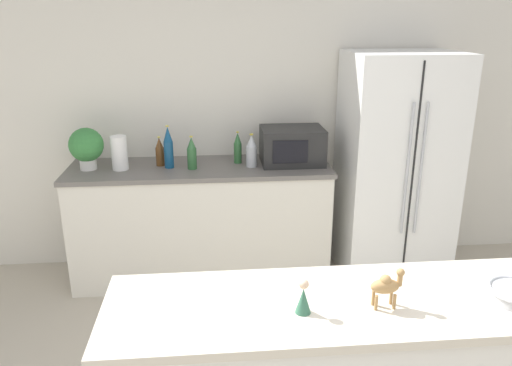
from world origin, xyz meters
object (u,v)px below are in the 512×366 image
object	(u,v)px
paper_towel_roll	(119,153)
microwave	(292,146)
wise_man_figurine_blue	(303,298)
back_bottle_1	(251,151)
back_bottle_4	(238,148)
camel_figurine	(387,285)
refrigerator	(395,168)
back_bottle_0	(160,152)
potted_plant	(86,146)
back_bottle_3	(168,148)
back_bottle_2	(192,153)

from	to	relation	value
paper_towel_roll	microwave	world-z (taller)	microwave
microwave	wise_man_figurine_blue	xyz separation A→B (m)	(-0.31, -2.17, -0.01)
paper_towel_roll	back_bottle_1	bearing A→B (deg)	-0.80
paper_towel_roll	back_bottle_4	size ratio (longest dim) A/B	1.02
camel_figurine	back_bottle_1	bearing A→B (deg)	98.88
back_bottle_4	back_bottle_1	bearing A→B (deg)	-48.13
refrigerator	back_bottle_4	bearing A→B (deg)	174.33
paper_towel_roll	back_bottle_0	xyz separation A→B (m)	(0.29, 0.08, -0.02)
potted_plant	refrigerator	bearing A→B (deg)	-1.30
microwave	back_bottle_0	distance (m)	1.02
paper_towel_roll	back_bottle_4	world-z (taller)	paper_towel_roll
microwave	back_bottle_4	world-z (taller)	microwave
back_bottle_0	back_bottle_1	size ratio (longest dim) A/B	0.89
back_bottle_1	back_bottle_3	bearing A→B (deg)	177.34
back_bottle_1	back_bottle_3	xyz separation A→B (m)	(-0.63, 0.03, 0.03)
potted_plant	back_bottle_3	size ratio (longest dim) A/B	0.97
microwave	wise_man_figurine_blue	size ratio (longest dim) A/B	3.52
back_bottle_2	back_bottle_3	distance (m)	0.18
paper_towel_roll	wise_man_figurine_blue	xyz separation A→B (m)	(1.01, -2.11, 0.00)
back_bottle_4	camel_figurine	xyz separation A→B (m)	(0.43, -2.20, 0.04)
refrigerator	microwave	bearing A→B (deg)	174.55
microwave	back_bottle_0	world-z (taller)	microwave
potted_plant	microwave	bearing A→B (deg)	0.89
back_bottle_2	camel_figurine	world-z (taller)	back_bottle_2
back_bottle_2	back_bottle_4	size ratio (longest dim) A/B	1.01
refrigerator	back_bottle_1	world-z (taller)	refrigerator
potted_plant	back_bottle_2	xyz separation A→B (m)	(0.78, -0.06, -0.06)
back_bottle_3	paper_towel_roll	bearing A→B (deg)	-177.60
microwave	back_bottle_3	bearing A→B (deg)	-177.81
back_bottle_0	camel_figurine	world-z (taller)	same
paper_towel_roll	microwave	xyz separation A→B (m)	(1.31, 0.05, 0.01)
back_bottle_0	wise_man_figurine_blue	bearing A→B (deg)	-71.92
wise_man_figurine_blue	back_bottle_2	bearing A→B (deg)	102.64
back_bottle_4	back_bottle_2	bearing A→B (deg)	-159.85
potted_plant	back_bottle_1	world-z (taller)	potted_plant
back_bottle_3	wise_man_figurine_blue	world-z (taller)	back_bottle_3
back_bottle_1	paper_towel_roll	bearing A→B (deg)	179.20
back_bottle_4	camel_figurine	size ratio (longest dim) A/B	1.59
refrigerator	back_bottle_1	bearing A→B (deg)	179.37
potted_plant	paper_towel_roll	size ratio (longest dim) A/B	1.23
back_bottle_1	back_bottle_2	distance (m)	0.45
microwave	back_bottle_2	size ratio (longest dim) A/B	1.89
microwave	back_bottle_4	bearing A→B (deg)	173.91
camel_figurine	back_bottle_3	bearing A→B (deg)	114.21
paper_towel_roll	refrigerator	bearing A→B (deg)	-0.71
back_bottle_1	back_bottle_3	distance (m)	0.63
paper_towel_roll	back_bottle_0	size ratio (longest dim) A/B	1.12
back_bottle_4	wise_man_figurine_blue	bearing A→B (deg)	-87.05
potted_plant	paper_towel_roll	xyz separation A→B (m)	(0.24, -0.03, -0.05)
camel_figurine	back_bottle_4	bearing A→B (deg)	100.95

